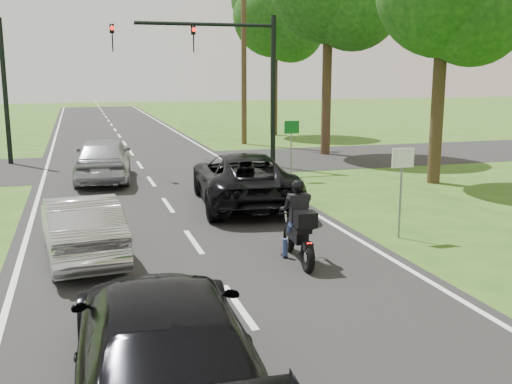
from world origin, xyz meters
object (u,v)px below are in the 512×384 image
dark_suv (243,178)px  silver_suv (103,159)px  sign_green (292,136)px  dark_car_behind (162,340)px  utility_pole_far (244,47)px  sign_white (402,171)px  silver_sedan (81,227)px  motorcycle_rider (299,230)px  traffic_signal (228,64)px

dark_suv → silver_suv: bearing=-48.3°
dark_suv → sign_green: 4.52m
dark_car_behind → sign_green: (6.49, 13.48, 0.84)m
utility_pole_far → sign_white: bearing=-94.5°
dark_suv → silver_sedan: (-4.59, -4.01, -0.10)m
silver_suv → sign_white: sign_white is taller
dark_suv → sign_white: bearing=125.3°
motorcycle_rider → traffic_signal: 12.64m
sign_white → dark_car_behind: bearing=-139.0°
motorcycle_rider → dark_car_behind: bearing=-122.9°
silver_sedan → sign_green: 10.54m
sign_white → utility_pole_far: bearing=85.5°
dark_suv → silver_suv: size_ratio=1.18×
motorcycle_rider → traffic_signal: traffic_signal is taller
silver_suv → dark_car_behind: size_ratio=0.91×
silver_sedan → traffic_signal: 12.49m
dark_suv → traffic_signal: 7.42m
dark_suv → traffic_signal: (1.20, 6.51, 3.35)m
dark_car_behind → traffic_signal: bearing=-103.9°
motorcycle_rider → dark_suv: 5.57m
dark_suv → sign_green: size_ratio=2.61×
silver_sedan → sign_green: bearing=-139.9°
traffic_signal → sign_green: traffic_signal is taller
dark_car_behind → utility_pole_far: size_ratio=0.51×
silver_suv → sign_green: size_ratio=2.20×
silver_suv → utility_pole_far: bearing=-124.3°
silver_sedan → dark_car_behind: (0.86, -5.98, 0.08)m
sign_green → utility_pole_far: bearing=83.3°
motorcycle_rider → traffic_signal: size_ratio=0.31×
silver_suv → motorcycle_rider: bearing=113.0°
dark_suv → traffic_signal: traffic_signal is taller
silver_sedan → motorcycle_rider: bearing=154.5°
motorcycle_rider → silver_suv: size_ratio=0.43×
traffic_signal → utility_pole_far: (2.86, 8.00, 0.95)m
silver_sedan → dark_car_behind: bearing=92.6°
motorcycle_rider → dark_suv: (0.35, 5.56, 0.10)m
dark_car_behind → traffic_signal: traffic_signal is taller
silver_suv → dark_car_behind: bearing=95.4°
dark_car_behind → sign_white: (6.29, 5.48, 0.84)m
sign_green → sign_white: bearing=-91.4°
dark_suv → sign_white: 5.25m
silver_suv → sign_green: bearing=171.2°
motorcycle_rider → sign_white: size_ratio=0.94×
traffic_signal → dark_car_behind: bearing=-106.6°
dark_suv → dark_car_behind: size_ratio=1.08×
utility_pole_far → silver_suv: bearing=-129.7°
motorcycle_rider → utility_pole_far: 21.01m
silver_sedan → sign_white: size_ratio=1.90×
silver_sedan → utility_pole_far: utility_pole_far is taller
dark_suv → silver_suv: (-3.73, 5.13, 0.03)m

